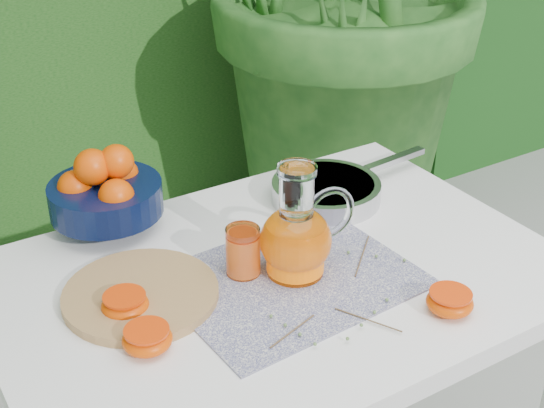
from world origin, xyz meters
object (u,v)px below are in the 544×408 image
juice_pitcher (297,237)px  white_table (278,309)px  cutting_board (141,295)px  fruit_bowl (105,191)px  saute_pan (327,190)px

juice_pitcher → white_table: bearing=141.8°
white_table → juice_pitcher: juice_pitcher is taller
cutting_board → juice_pitcher: 0.28m
white_table → fruit_bowl: (-0.20, 0.31, 0.16)m
fruit_bowl → saute_pan: bearing=-17.5°
cutting_board → white_table: bearing=-12.6°
cutting_board → fruit_bowl: size_ratio=1.13×
saute_pan → white_table: bearing=-143.0°
white_table → juice_pitcher: bearing=-38.2°
fruit_bowl → juice_pitcher: size_ratio=1.11×
cutting_board → saute_pan: (0.47, 0.12, 0.01)m
cutting_board → saute_pan: bearing=14.3°
fruit_bowl → saute_pan: (0.43, -0.14, -0.06)m
saute_pan → juice_pitcher: bearing=-136.5°
white_table → saute_pan: (0.23, 0.17, 0.10)m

